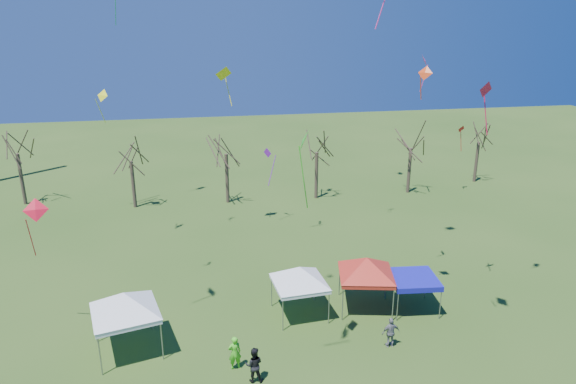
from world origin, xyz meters
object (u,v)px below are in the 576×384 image
Objects in this scene: tent_white_west at (123,297)px; person_green at (235,353)px; tent_red at (367,261)px; tent_white_mid at (300,270)px; tree_2 at (225,136)px; person_dark at (254,365)px; tree_3 at (317,136)px; tent_blue at (413,279)px; tree_5 at (480,128)px; tree_0 at (14,135)px; tree_4 at (412,132)px; tree_1 at (129,145)px; person_grey at (391,332)px.

tent_white_west is 2.44× the size of person_green.
tent_red is 9.29m from person_green.
tent_white_mid reaches higher than person_green.
tent_white_mid is (2.55, -20.20, -3.44)m from tree_2.
tree_2 reaches higher than person_dark.
tree_3 reaches higher than tent_blue.
tent_red is (13.25, 1.75, -0.10)m from tent_white_west.
tree_0 is at bearing 178.31° from tree_5.
tree_4 is at bearing -0.26° from tree_3.
tree_0 is at bearing 139.30° from tent_blue.
tent_white_west is 13.37m from tent_red.
tent_red is (6.50, -20.16, -3.26)m from tree_2.
tree_2 is 4.66× the size of person_green.
tree_1 is 27.71m from tent_blue.
person_green is (-19.24, -23.95, -5.18)m from tree_4.
person_green is at bearing -128.78° from tree_4.
tent_red is at bearing -162.83° from person_green.
person_green is 1.37m from person_dark.
tent_blue reaches higher than person_grey.
tree_5 is at bearing -146.97° from person_green.
tent_red is at bearing -72.13° from tree_2.
tree_1 is 0.95× the size of tree_3.
person_dark reaches higher than person_green.
tree_4 is at bearing -118.46° from person_grey.
tree_0 is 1.97× the size of tent_white_west.
tent_red is at bearing -131.88° from tree_5.
tent_white_mid is at bearing 10.39° from tent_white_west.
tent_red is at bearing -53.90° from tree_1.
tree_4 is at bearing 60.44° from tent_red.
tent_red reaches higher than person_dark.
tree_5 is at bearing 3.70° from tree_2.
tree_3 is 17.81m from tree_5.
tree_4 is 8.62m from tree_5.
tree_5 is 1.74× the size of tent_white_west.
tree_1 reaches higher than person_dark.
tree_0 reaches higher than tent_blue.
person_grey is (-1.83, -23.73, -5.25)m from tree_3.
person_dark is (-9.90, -4.64, -1.03)m from tent_blue.
tent_white_mid is 2.40× the size of person_grey.
tree_2 is 17.73m from tree_4.
tree_5 is at bearing -130.41° from person_grey.
tree_0 is at bearing -50.48° from person_grey.
tree_4 is 4.49× the size of person_green.
tree_5 is at bearing 2.35° from tree_1.
tree_5 is 1.87× the size of tent_white_mid.
tree_3 reaches higher than person_dark.
tent_white_west is at bearing -20.68° from person_dark.
person_dark is (-0.72, -25.43, -5.40)m from tree_2.
person_green is (-9.92, -23.99, -5.20)m from tree_3.
tree_1 is 34.52m from tree_5.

